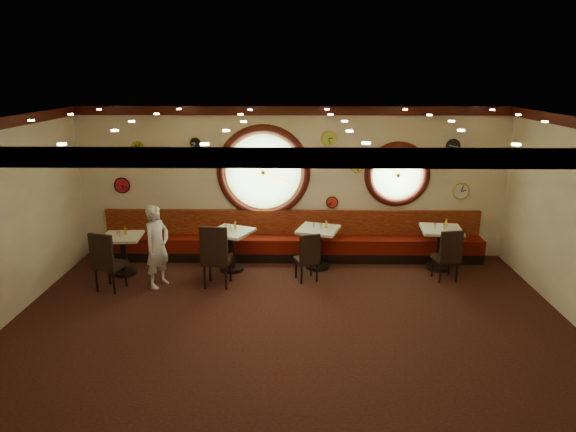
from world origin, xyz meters
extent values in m
cube|color=black|center=(0.00, 0.00, 0.00)|extent=(9.00, 6.00, 0.00)
cube|color=gold|center=(0.00, 0.00, 3.20)|extent=(9.00, 6.00, 0.02)
cube|color=beige|center=(0.00, 3.00, 1.60)|extent=(9.00, 0.02, 3.20)
cube|color=beige|center=(0.00, -3.00, 1.60)|extent=(9.00, 0.02, 3.20)
cube|color=beige|center=(-4.50, 0.00, 1.60)|extent=(0.02, 6.00, 3.20)
cube|color=#340D09|center=(0.00, 2.95, 3.11)|extent=(9.00, 0.10, 0.18)
cube|color=#340D09|center=(0.00, -2.95, 3.11)|extent=(9.00, 0.10, 0.18)
cube|color=black|center=(0.00, 2.72, 0.10)|extent=(8.00, 0.55, 0.20)
cube|color=#550D07|center=(0.00, 2.72, 0.35)|extent=(8.00, 0.55, 0.30)
cube|color=#61070E|center=(0.00, 2.94, 0.75)|extent=(8.00, 0.10, 0.55)
cylinder|color=#80AF69|center=(-0.60, 3.00, 1.85)|extent=(1.66, 0.02, 1.66)
torus|color=#340D09|center=(-0.60, 2.98, 1.85)|extent=(1.98, 0.18, 1.98)
torus|color=gold|center=(-0.60, 2.95, 1.85)|extent=(1.61, 0.03, 1.61)
cylinder|color=#80AF69|center=(2.20, 3.00, 1.80)|extent=(1.10, 0.02, 1.10)
torus|color=#340D09|center=(2.20, 2.98, 1.80)|extent=(1.38, 0.18, 1.38)
torus|color=gold|center=(2.20, 2.95, 1.80)|extent=(1.09, 0.03, 1.09)
cylinder|color=silver|center=(3.55, 2.96, 1.45)|extent=(0.34, 0.03, 0.34)
cylinder|color=#A3C627|center=(-3.20, 2.96, 2.35)|extent=(0.26, 0.03, 0.26)
cylinder|color=red|center=(0.85, 2.96, 1.20)|extent=(0.24, 0.03, 0.24)
cylinder|color=black|center=(-2.00, 2.96, 2.45)|extent=(0.24, 0.03, 0.24)
cylinder|color=#A2C93F|center=(0.75, 2.96, 2.55)|extent=(0.30, 0.03, 0.30)
cylinder|color=black|center=(3.30, 2.96, 2.40)|extent=(0.28, 0.03, 0.28)
cylinder|color=#E6EA4E|center=(1.35, 2.96, 1.95)|extent=(0.22, 0.03, 0.22)
cylinder|color=red|center=(-3.60, 2.96, 1.55)|extent=(0.32, 0.03, 0.32)
cylinder|color=black|center=(-3.30, 1.83, 0.03)|extent=(0.45, 0.45, 0.06)
cylinder|color=black|center=(-3.30, 1.83, 0.39)|extent=(0.12, 0.12, 0.72)
cube|color=white|center=(-3.30, 1.83, 0.77)|extent=(0.77, 0.77, 0.05)
cylinder|color=black|center=(-1.20, 2.07, 0.03)|extent=(0.48, 0.48, 0.07)
cylinder|color=black|center=(-1.20, 2.07, 0.41)|extent=(0.13, 0.13, 0.76)
cube|color=white|center=(-1.20, 2.07, 0.81)|extent=(1.00, 1.00, 0.05)
cylinder|color=black|center=(0.54, 2.23, 0.03)|extent=(0.48, 0.48, 0.07)
cylinder|color=black|center=(0.54, 2.23, 0.42)|extent=(0.13, 0.13, 0.77)
cube|color=white|center=(0.54, 2.23, 0.82)|extent=(0.96, 0.96, 0.05)
cylinder|color=black|center=(2.99, 2.22, 0.03)|extent=(0.49, 0.49, 0.07)
cylinder|color=black|center=(2.99, 2.22, 0.42)|extent=(0.13, 0.13, 0.78)
cube|color=white|center=(2.99, 2.22, 0.83)|extent=(0.85, 0.85, 0.06)
cube|color=black|center=(-3.30, 1.09, 0.47)|extent=(0.58, 0.58, 0.08)
cube|color=black|center=(-3.36, 0.90, 0.81)|extent=(0.47, 0.19, 0.61)
cube|color=black|center=(-1.37, 1.32, 0.50)|extent=(0.54, 0.54, 0.09)
cube|color=black|center=(-1.39, 1.10, 0.88)|extent=(0.51, 0.11, 0.66)
cube|color=black|center=(0.29, 1.60, 0.40)|extent=(0.51, 0.51, 0.07)
cube|color=black|center=(0.35, 1.44, 0.70)|extent=(0.40, 0.18, 0.52)
cube|color=black|center=(2.96, 1.67, 0.43)|extent=(0.50, 0.50, 0.07)
cube|color=black|center=(2.99, 1.48, 0.75)|extent=(0.43, 0.13, 0.56)
cylinder|color=silver|center=(-3.39, 1.85, 0.84)|extent=(0.03, 0.03, 0.09)
cylinder|color=silver|center=(-1.31, 2.14, 0.89)|extent=(0.04, 0.04, 0.11)
cylinder|color=silver|center=(0.44, 2.29, 0.89)|extent=(0.03, 0.03, 0.10)
cylinder|color=#BCBDC1|center=(2.86, 2.22, 0.91)|extent=(0.04, 0.04, 0.11)
cylinder|color=silver|center=(-3.32, 1.78, 0.85)|extent=(0.04, 0.04, 0.11)
cylinder|color=silver|center=(-1.20, 2.05, 0.89)|extent=(0.04, 0.04, 0.11)
cylinder|color=silver|center=(0.59, 2.17, 0.90)|extent=(0.04, 0.04, 0.11)
cylinder|color=silver|center=(3.02, 2.14, 0.92)|extent=(0.04, 0.04, 0.11)
cylinder|color=gold|center=(-3.25, 1.90, 0.88)|extent=(0.05, 0.05, 0.17)
cylinder|color=gold|center=(-1.13, 2.16, 0.92)|extent=(0.05, 0.05, 0.17)
cylinder|color=gold|center=(0.70, 2.27, 0.92)|extent=(0.05, 0.05, 0.16)
cylinder|color=gold|center=(3.10, 2.31, 0.95)|extent=(0.05, 0.05, 0.18)
imported|color=silver|center=(-2.46, 1.27, 0.78)|extent=(0.59, 0.67, 1.55)
camera|label=1|loc=(0.11, -7.60, 3.87)|focal=32.00mm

